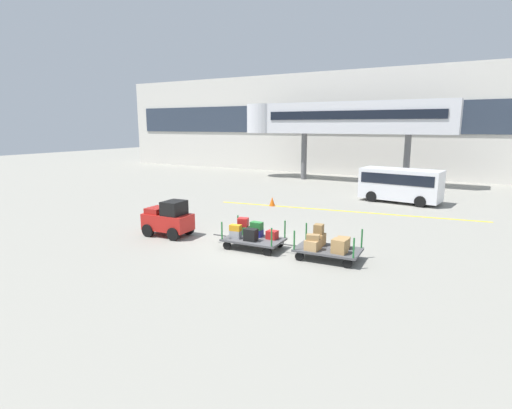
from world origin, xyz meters
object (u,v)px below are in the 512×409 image
Objects in this scene: baggage_tug at (168,219)px; safety_cone_near at (272,201)px; baggage_cart_middle at (327,245)px; shuttle_van at (401,183)px; baggage_cart_lead at (252,235)px.

baggage_tug is 3.92× the size of safety_cone_near.
shuttle_van is at bearing 88.91° from baggage_cart_middle.
baggage_tug reaches higher than baggage_cart_lead.
baggage_cart_middle is at bearing 1.89° from baggage_cart_lead.
baggage_tug reaches higher than baggage_cart_middle.
baggage_cart_lead is at bearing 3.90° from baggage_tug.
safety_cone_near is (0.90, 8.17, -0.48)m from baggage_tug.
baggage_cart_lead is at bearing -178.11° from baggage_cart_middle.
baggage_cart_lead is 0.61× the size of shuttle_van.
shuttle_van reaches higher than baggage_cart_middle.
baggage_cart_middle reaches higher than safety_cone_near.
safety_cone_near is at bearing 83.69° from baggage_tug.
shuttle_van is 9.09× the size of safety_cone_near.
baggage_tug reaches higher than safety_cone_near.
safety_cone_near is at bearing 111.70° from baggage_cart_lead.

